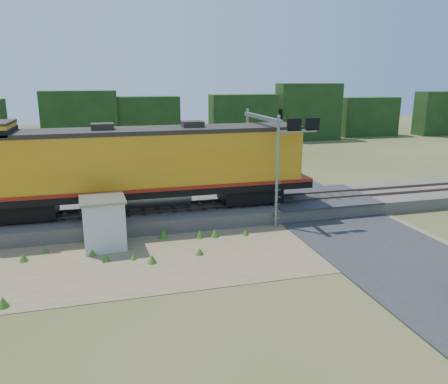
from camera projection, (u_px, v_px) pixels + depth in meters
name	position (u px, v px, depth m)	size (l,w,h in m)	color
ground	(244.00, 252.00, 22.07)	(140.00, 140.00, 0.00)	#475123
ballast	(215.00, 211.00, 27.58)	(70.00, 5.00, 0.80)	slate
rails	(215.00, 204.00, 27.46)	(70.00, 1.54, 0.16)	brown
dirt_shoulder	(203.00, 252.00, 22.03)	(26.00, 8.00, 0.03)	#8C7754
road	(358.00, 233.00, 24.51)	(7.00, 66.00, 0.86)	#38383A
tree_line_north	(156.00, 122.00, 56.80)	(130.00, 3.00, 6.50)	black
weed_clumps	(175.00, 258.00, 21.29)	(15.00, 6.20, 0.56)	#3A6C1F
locomotive	(136.00, 165.00, 25.58)	(20.69, 3.16, 5.34)	black
shed	(104.00, 223.00, 22.37)	(2.37, 2.37, 2.66)	silver
signal_gantry	(270.00, 139.00, 26.66)	(2.60, 6.20, 6.55)	gray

